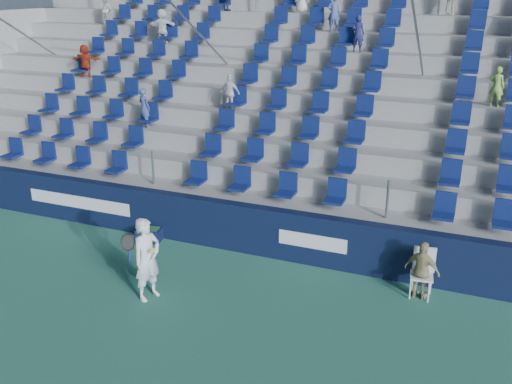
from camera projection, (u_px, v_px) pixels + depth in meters
ground at (192, 319)px, 11.04m from camera, size 70.00×70.00×0.00m
sponsor_wall at (254, 230)px, 13.57m from camera, size 24.00×0.32×1.20m
grandstand at (317, 121)px, 17.46m from camera, size 24.00×8.17×6.63m
tennis_player at (147, 259)px, 11.51m from camera, size 0.70×0.74×1.76m
line_judge_chair at (423, 269)px, 11.73m from camera, size 0.51×0.52×1.03m
line_judge at (422, 271)px, 11.58m from camera, size 0.79×0.48×1.25m
ball_bin at (149, 234)px, 14.32m from camera, size 0.68×0.52×0.35m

